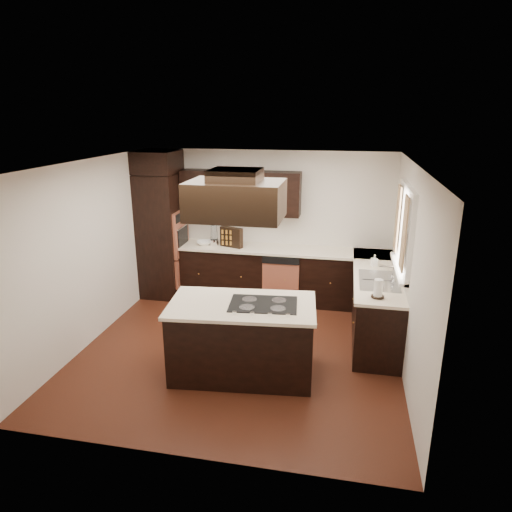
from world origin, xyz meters
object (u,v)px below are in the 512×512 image
oven_column (162,236)px  range_hood (236,200)px  island (242,340)px  spice_rack (231,237)px

oven_column → range_hood: 3.13m
island → spice_rack: size_ratio=4.17×
oven_column → island: 3.04m
island → range_hood: size_ratio=1.60×
oven_column → spice_rack: size_ratio=5.26×
oven_column → island: bearing=-49.5°
oven_column → range_hood: bearing=-50.3°
oven_column → spice_rack: bearing=1.4°
island → range_hood: range_hood is taller
oven_column → range_hood: (1.88, -2.25, 1.10)m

